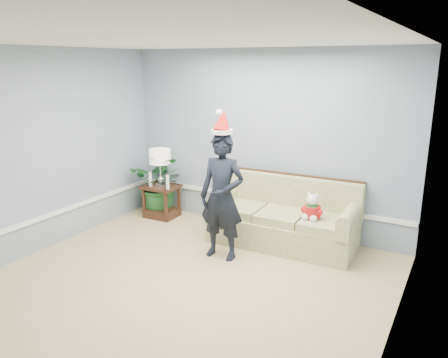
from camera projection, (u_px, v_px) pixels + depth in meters
room_shell at (159, 179)px, 4.41m from camera, size 4.54×5.04×2.74m
wainscot_trim at (147, 211)px, 6.20m from camera, size 4.49×4.99×0.06m
sofa at (284, 220)px, 6.16m from camera, size 2.04×0.94×0.94m
side_table at (162, 204)px, 7.24m from camera, size 0.58×0.49×0.54m
table_lamp at (160, 158)px, 7.02m from camera, size 0.34×0.34×0.61m
candle_pair at (159, 181)px, 7.01m from camera, size 0.41×0.06×0.23m
houseplant at (160, 183)px, 7.36m from camera, size 1.14×1.06×1.04m
man at (222, 197)px, 5.58m from camera, size 0.63×0.43×1.65m
santa_hat at (223, 123)px, 5.35m from camera, size 0.28×0.31×0.32m
teddy_bear at (312, 210)px, 5.72m from camera, size 0.23×0.26×0.36m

